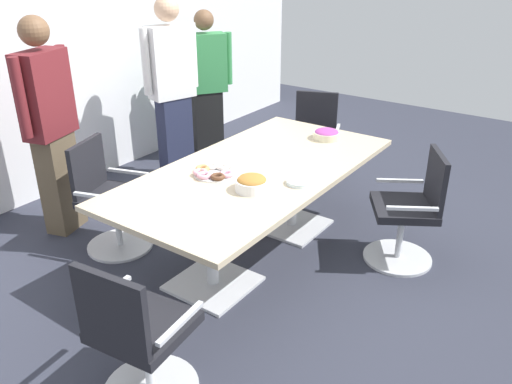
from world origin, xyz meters
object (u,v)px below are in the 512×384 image
at_px(snack_bowl_pretzels, 252,183).
at_px(plate_stack, 299,182).
at_px(office_chair_1, 109,202).
at_px(person_standing_1, 172,88).
at_px(office_chair_3, 410,214).
at_px(donut_platter, 214,172).
at_px(office_chair_2, 138,340).
at_px(person_standing_2, 206,85).
at_px(office_chair_0, 313,143).
at_px(person_standing_0, 50,125).
at_px(conference_table, 256,183).
at_px(snack_bowl_candy_mix, 327,134).

relative_size(snack_bowl_pretzels, plate_stack, 1.28).
distance_m(office_chair_1, person_standing_1, 1.58).
height_order(office_chair_3, donut_platter, office_chair_3).
relative_size(office_chair_2, donut_platter, 2.85).
distance_m(person_standing_2, snack_bowl_pretzels, 2.59).
relative_size(office_chair_0, donut_platter, 2.85).
bearing_deg(office_chair_2, office_chair_3, 66.65).
distance_m(snack_bowl_pretzels, plate_stack, 0.35).
bearing_deg(person_standing_2, office_chair_1, 52.71).
bearing_deg(person_standing_0, office_chair_0, 134.09).
bearing_deg(office_chair_3, office_chair_1, 88.58).
bearing_deg(office_chair_2, office_chair_1, 137.71).
bearing_deg(office_chair_3, office_chair_2, 131.84).
distance_m(donut_platter, plate_stack, 0.64).
xyz_separation_m(conference_table, plate_stack, (-0.06, -0.42, 0.14)).
bearing_deg(snack_bowl_candy_mix, person_standing_1, 94.64).
relative_size(office_chair_1, person_standing_2, 0.54).
bearing_deg(donut_platter, office_chair_2, -157.22).
bearing_deg(office_chair_0, office_chair_1, 51.58).
bearing_deg(person_standing_1, plate_stack, 83.83).
height_order(office_chair_3, snack_bowl_candy_mix, office_chair_3).
bearing_deg(person_standing_2, person_standing_0, 36.52).
distance_m(office_chair_0, office_chair_3, 1.73).
distance_m(conference_table, office_chair_2, 1.66).
xyz_separation_m(office_chair_2, snack_bowl_pretzels, (1.26, 0.17, 0.40)).
bearing_deg(person_standing_1, person_standing_0, 14.47).
relative_size(office_chair_3, person_standing_2, 0.54).
height_order(person_standing_0, plate_stack, person_standing_0).
height_order(snack_bowl_candy_mix, plate_stack, snack_bowl_candy_mix).
bearing_deg(snack_bowl_pretzels, office_chair_2, -172.38).
distance_m(office_chair_1, office_chair_2, 1.73).
height_order(office_chair_2, office_chair_3, same).
relative_size(office_chair_1, office_chair_2, 1.00).
xyz_separation_m(conference_table, donut_platter, (-0.27, 0.18, 0.15)).
distance_m(person_standing_0, donut_platter, 1.50).
relative_size(conference_table, person_standing_2, 1.43).
bearing_deg(person_standing_0, office_chair_3, 98.08).
bearing_deg(conference_table, snack_bowl_candy_mix, -7.32).
xyz_separation_m(office_chair_1, person_standing_1, (1.36, 0.55, 0.58)).
xyz_separation_m(person_standing_0, donut_platter, (0.35, -1.44, -0.18)).
height_order(office_chair_3, person_standing_1, person_standing_1).
distance_m(person_standing_1, plate_stack, 2.17).
bearing_deg(person_standing_0, person_standing_2, 164.99).
bearing_deg(donut_platter, person_standing_1, 53.32).
distance_m(office_chair_1, office_chair_3, 2.39).
relative_size(conference_table, office_chair_3, 2.64).
relative_size(office_chair_1, office_chair_3, 1.00).
xyz_separation_m(office_chair_1, person_standing_0, (-0.03, 0.59, 0.55)).
bearing_deg(office_chair_1, office_chair_2, 36.03).
distance_m(person_standing_0, plate_stack, 2.13).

